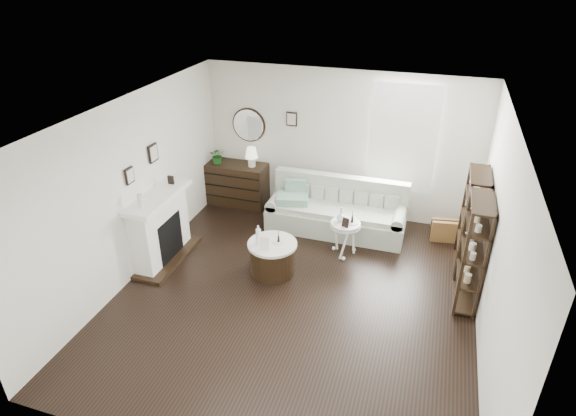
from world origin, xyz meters
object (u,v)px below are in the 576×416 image
(drum_table, at_px, (273,257))
(pedestal_table, at_px, (345,225))
(sofa, at_px, (337,213))
(dresser, at_px, (235,184))

(drum_table, distance_m, pedestal_table, 1.30)
(sofa, height_order, dresser, sofa)
(dresser, distance_m, pedestal_table, 2.70)
(pedestal_table, bearing_deg, sofa, 111.48)
(dresser, relative_size, pedestal_table, 2.10)
(sofa, height_order, pedestal_table, sofa)
(dresser, bearing_deg, pedestal_table, -25.75)
(dresser, xyz_separation_m, drum_table, (1.47, -2.00, -0.15))
(sofa, height_order, drum_table, sofa)
(sofa, bearing_deg, drum_table, -112.10)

